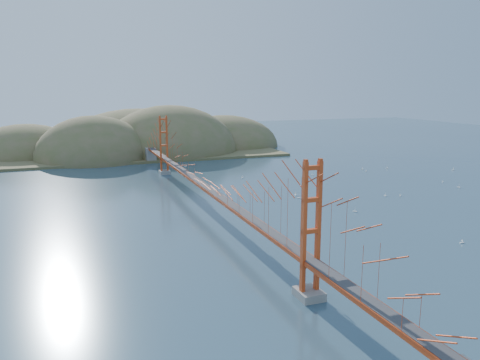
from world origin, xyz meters
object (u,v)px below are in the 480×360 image
object	(u,v)px
bridge	(206,161)
sailboat_0	(296,194)
sailboat_2	(462,242)
sailboat_1	(299,197)

from	to	relation	value
bridge	sailboat_0	size ratio (longest dim) A/B	131.78
sailboat_0	sailboat_2	bearing A→B (deg)	-76.20
bridge	sailboat_0	xyz separation A→B (m)	(16.06, 3.71, -6.85)
bridge	sailboat_0	distance (m)	17.85
bridge	sailboat_2	size ratio (longest dim) A/B	168.26
sailboat_1	sailboat_0	bearing A→B (deg)	78.37
sailboat_0	sailboat_1	size ratio (longest dim) A/B	1.07
sailboat_2	sailboat_1	size ratio (longest dim) A/B	0.84
sailboat_0	bridge	bearing A→B (deg)	-167.00
bridge	sailboat_1	bearing A→B (deg)	5.96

